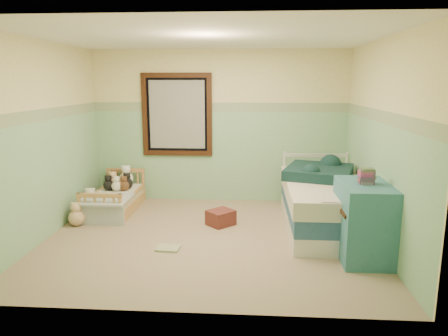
# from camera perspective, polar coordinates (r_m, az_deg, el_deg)

# --- Properties ---
(floor) EXTENTS (4.20, 3.60, 0.02)m
(floor) POSITION_cam_1_polar(r_m,az_deg,el_deg) (5.50, -2.09, -9.57)
(floor) COLOR #816F57
(floor) RESTS_ON ground
(ceiling) EXTENTS (4.20, 3.60, 0.02)m
(ceiling) POSITION_cam_1_polar(r_m,az_deg,el_deg) (5.15, -2.31, 17.54)
(ceiling) COLOR white
(ceiling) RESTS_ON wall_back
(wall_back) EXTENTS (4.20, 0.04, 2.50)m
(wall_back) POSITION_cam_1_polar(r_m,az_deg,el_deg) (6.96, -0.64, 5.63)
(wall_back) COLOR #D3C984
(wall_back) RESTS_ON floor
(wall_front) EXTENTS (4.20, 0.04, 2.50)m
(wall_front) POSITION_cam_1_polar(r_m,az_deg,el_deg) (3.42, -5.35, -0.74)
(wall_front) COLOR #D3C984
(wall_front) RESTS_ON floor
(wall_left) EXTENTS (0.04, 3.60, 2.50)m
(wall_left) POSITION_cam_1_polar(r_m,az_deg,el_deg) (5.79, -23.39, 3.44)
(wall_left) COLOR #D3C984
(wall_left) RESTS_ON floor
(wall_right) EXTENTS (0.04, 3.60, 2.50)m
(wall_right) POSITION_cam_1_polar(r_m,az_deg,el_deg) (5.38, 20.68, 3.10)
(wall_right) COLOR #D3C984
(wall_right) RESTS_ON floor
(wainscot_mint) EXTENTS (4.20, 0.01, 1.50)m
(wainscot_mint) POSITION_cam_1_polar(r_m,az_deg,el_deg) (7.01, -0.64, 1.55)
(wainscot_mint) COLOR #7FB589
(wainscot_mint) RESTS_ON floor
(border_strip) EXTENTS (4.20, 0.01, 0.15)m
(border_strip) POSITION_cam_1_polar(r_m,az_deg,el_deg) (6.92, -0.65, 8.30)
(border_strip) COLOR #517956
(border_strip) RESTS_ON wall_back
(window_frame) EXTENTS (1.16, 0.06, 1.36)m
(window_frame) POSITION_cam_1_polar(r_m,az_deg,el_deg) (6.99, -6.44, 7.23)
(window_frame) COLOR black
(window_frame) RESTS_ON wall_back
(window_blinds) EXTENTS (0.92, 0.01, 1.12)m
(window_blinds) POSITION_cam_1_polar(r_m,az_deg,el_deg) (7.00, -6.43, 7.24)
(window_blinds) COLOR #AFAFA9
(window_blinds) RESTS_ON window_frame
(toddler_bed_frame) EXTENTS (0.65, 1.31, 0.17)m
(toddler_bed_frame) POSITION_cam_1_polar(r_m,az_deg,el_deg) (6.78, -14.69, -4.99)
(toddler_bed_frame) COLOR #BE7C46
(toddler_bed_frame) RESTS_ON floor
(toddler_mattress) EXTENTS (0.60, 1.25, 0.12)m
(toddler_mattress) POSITION_cam_1_polar(r_m,az_deg,el_deg) (6.74, -14.75, -3.81)
(toddler_mattress) COLOR silver
(toddler_mattress) RESTS_ON toddler_bed_frame
(patchwork_quilt) EXTENTS (0.71, 0.65, 0.03)m
(patchwork_quilt) POSITION_cam_1_polar(r_m,az_deg,el_deg) (6.35, -15.94, -4.12)
(patchwork_quilt) COLOR #849DCE
(patchwork_quilt) RESTS_ON toddler_mattress
(plush_bed_brown) EXTENTS (0.18, 0.18, 0.18)m
(plush_bed_brown) POSITION_cam_1_polar(r_m,az_deg,el_deg) (7.21, -14.70, -1.58)
(plush_bed_brown) COLOR brown
(plush_bed_brown) RESTS_ON toddler_mattress
(plush_bed_white) EXTENTS (0.23, 0.23, 0.23)m
(plush_bed_white) POSITION_cam_1_polar(r_m,az_deg,el_deg) (7.14, -13.18, -1.42)
(plush_bed_white) COLOR white
(plush_bed_white) RESTS_ON toddler_mattress
(plush_bed_tan) EXTENTS (0.19, 0.19, 0.19)m
(plush_bed_tan) POSITION_cam_1_polar(r_m,az_deg,el_deg) (6.99, -14.87, -1.96)
(plush_bed_tan) COLOR #E4B988
(plush_bed_tan) RESTS_ON toddler_mattress
(plush_bed_dark) EXTENTS (0.18, 0.18, 0.18)m
(plush_bed_dark) POSITION_cam_1_polar(r_m,az_deg,el_deg) (6.92, -13.07, -2.05)
(plush_bed_dark) COLOR black
(plush_bed_dark) RESTS_ON toddler_mattress
(plush_floor_cream) EXTENTS (0.25, 0.25, 0.25)m
(plush_floor_cream) POSITION_cam_1_polar(r_m,az_deg,el_deg) (6.84, -17.72, -4.63)
(plush_floor_cream) COLOR silver
(plush_floor_cream) RESTS_ON floor
(plush_floor_tan) EXTENTS (0.23, 0.23, 0.23)m
(plush_floor_tan) POSITION_cam_1_polar(r_m,az_deg,el_deg) (6.25, -19.45, -6.41)
(plush_floor_tan) COLOR #E4B988
(plush_floor_tan) RESTS_ON floor
(twin_bed_frame) EXTENTS (1.03, 2.06, 0.22)m
(twin_bed_frame) POSITION_cam_1_polar(r_m,az_deg,el_deg) (5.96, 13.50, -6.98)
(twin_bed_frame) COLOR silver
(twin_bed_frame) RESTS_ON floor
(twin_boxspring) EXTENTS (1.03, 2.06, 0.22)m
(twin_boxspring) POSITION_cam_1_polar(r_m,az_deg,el_deg) (5.89, 13.60, -4.95)
(twin_boxspring) COLOR navy
(twin_boxspring) RESTS_ON twin_bed_frame
(twin_mattress) EXTENTS (1.07, 2.10, 0.22)m
(twin_mattress) POSITION_cam_1_polar(r_m,az_deg,el_deg) (5.83, 13.70, -2.88)
(twin_mattress) COLOR beige
(twin_mattress) RESTS_ON twin_boxspring
(teal_blanket) EXTENTS (1.11, 1.15, 0.14)m
(teal_blanket) POSITION_cam_1_polar(r_m,az_deg,el_deg) (6.07, 12.85, -0.53)
(teal_blanket) COLOR black
(teal_blanket) RESTS_ON twin_mattress
(dresser) EXTENTS (0.54, 0.87, 0.87)m
(dresser) POSITION_cam_1_polar(r_m,az_deg,el_deg) (5.04, 18.47, -6.85)
(dresser) COLOR teal
(dresser) RESTS_ON floor
(book_stack) EXTENTS (0.17, 0.13, 0.16)m
(book_stack) POSITION_cam_1_polar(r_m,az_deg,el_deg) (4.90, 18.87, -1.15)
(book_stack) COLOR brown
(book_stack) RESTS_ON dresser
(red_pillow) EXTENTS (0.45, 0.45, 0.21)m
(red_pillow) POSITION_cam_1_polar(r_m,az_deg,el_deg) (5.93, -0.45, -6.79)
(red_pillow) COLOR maroon
(red_pillow) RESTS_ON floor
(floor_book) EXTENTS (0.29, 0.23, 0.03)m
(floor_book) POSITION_cam_1_polar(r_m,az_deg,el_deg) (5.18, -7.63, -10.80)
(floor_book) COLOR yellow
(floor_book) RESTS_ON floor
(extra_plush_0) EXTENTS (0.16, 0.16, 0.16)m
(extra_plush_0) POSITION_cam_1_polar(r_m,az_deg,el_deg) (6.80, -13.47, -2.37)
(extra_plush_0) COLOR brown
(extra_plush_0) RESTS_ON toddler_mattress
(extra_plush_1) EXTENTS (0.16, 0.16, 0.16)m
(extra_plush_1) POSITION_cam_1_polar(r_m,az_deg,el_deg) (6.81, -14.43, -2.39)
(extra_plush_1) COLOR silver
(extra_plush_1) RESTS_ON toddler_mattress
(extra_plush_2) EXTENTS (0.16, 0.16, 0.16)m
(extra_plush_2) POSITION_cam_1_polar(r_m,az_deg,el_deg) (6.97, -13.38, -2.02)
(extra_plush_2) COLOR #E4B988
(extra_plush_2) RESTS_ON toddler_mattress
(extra_plush_3) EXTENTS (0.17, 0.17, 0.17)m
(extra_plush_3) POSITION_cam_1_polar(r_m,az_deg,el_deg) (6.89, -15.47, -2.28)
(extra_plush_3) COLOR black
(extra_plush_3) RESTS_ON toddler_mattress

